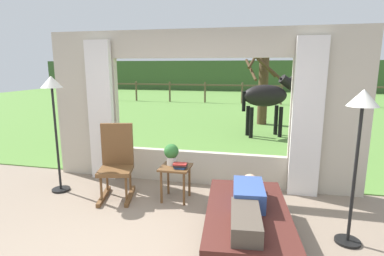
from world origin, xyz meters
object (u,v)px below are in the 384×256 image
floor_lamp_left (53,99)px  pasture_tree (263,87)px  potted_plant (171,153)px  floor_lamp_right (361,121)px  rocking_chair (117,162)px  reclining_person (248,202)px  book_stack (180,166)px  side_table (176,172)px  horse (268,96)px  recliner_sofa (247,225)px

floor_lamp_left → pasture_tree: pasture_tree is taller
potted_plant → floor_lamp_right: floor_lamp_right is taller
rocking_chair → reclining_person: bearing=-39.8°
potted_plant → floor_lamp_left: floor_lamp_left is taller
book_stack → potted_plant: bearing=144.3°
side_table → book_stack: book_stack is taller
reclining_person → horse: bearing=81.7°
floor_lamp_right → book_stack: bearing=163.9°
floor_lamp_right → pasture_tree: 7.18m
reclining_person → book_stack: (-1.01, 0.93, 0.04)m
rocking_chair → book_stack: (1.00, -0.00, 0.01)m
side_table → horse: size_ratio=0.29×
rocking_chair → horse: size_ratio=0.62×
floor_lamp_left → rocking_chair: bearing=1.7°
reclining_person → floor_lamp_left: floor_lamp_left is taller
side_table → rocking_chair: bearing=-176.3°
reclining_person → pasture_tree: (0.12, 7.42, 0.76)m
potted_plant → horse: bearing=72.2°
recliner_sofa → side_table: 1.46m
recliner_sofa → potted_plant: bearing=134.0°
floor_lamp_left → potted_plant: bearing=4.7°
recliner_sofa → floor_lamp_left: size_ratio=0.97×
floor_lamp_right → horse: 5.33m
rocking_chair → floor_lamp_right: size_ratio=0.64×
reclining_person → book_stack: 1.38m
rocking_chair → floor_lamp_right: (3.14, -0.62, 0.86)m
recliner_sofa → floor_lamp_right: 1.66m
potted_plant → horse: size_ratio=0.18×
side_table → potted_plant: (-0.08, 0.06, 0.28)m
recliner_sofa → side_table: size_ratio=3.42×
horse → pasture_tree: pasture_tree is taller
floor_lamp_right → pasture_tree: pasture_tree is taller
floor_lamp_left → horse: bearing=54.9°
book_stack → floor_lamp_right: 2.38m
recliner_sofa → rocking_chair: size_ratio=1.59×
horse → recliner_sofa: bearing=-22.8°
recliner_sofa → reclining_person: (-0.00, -0.05, 0.30)m
floor_lamp_right → pasture_tree: bearing=98.1°
recliner_sofa → reclining_person: 0.31m
horse → pasture_tree: 1.86m
potted_plant → recliner_sofa: bearing=-40.5°
reclining_person → pasture_tree: 7.46m
reclining_person → floor_lamp_right: size_ratio=0.82×
floor_lamp_left → floor_lamp_right: 4.17m
reclining_person → rocking_chair: bearing=149.6°
rocking_chair → horse: (2.28, 4.64, 0.61)m
rocking_chair → floor_lamp_left: floor_lamp_left is taller
recliner_sofa → horse: bearing=81.7°
horse → rocking_chair: bearing=-46.2°
recliner_sofa → side_table: (-1.10, 0.95, 0.21)m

